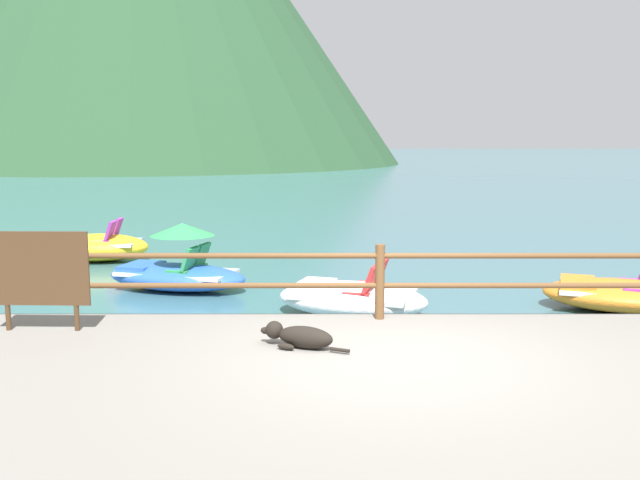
% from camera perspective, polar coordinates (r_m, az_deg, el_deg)
% --- Properties ---
extents(ground_plane, '(200.00, 200.00, 0.00)m').
position_cam_1_polar(ground_plane, '(47.33, 1.11, 5.08)').
color(ground_plane, '#3D6B75').
extents(promenade_dock, '(28.00, 8.00, 0.40)m').
position_cam_1_polar(promenade_dock, '(5.68, 8.19, -17.82)').
color(promenade_dock, gray).
rests_on(promenade_dock, ground).
extents(dock_railing, '(23.92, 0.12, 0.95)m').
position_cam_1_polar(dock_railing, '(8.99, 5.00, -2.66)').
color(dock_railing, brown).
rests_on(dock_railing, promenade_dock).
extents(sign_board, '(1.18, 0.09, 1.19)m').
position_cam_1_polar(sign_board, '(9.02, -21.28, -2.24)').
color(sign_board, silver).
rests_on(sign_board, promenade_dock).
extents(dog_resting, '(1.00, 0.55, 0.26)m').
position_cam_1_polar(dog_resting, '(7.88, -1.44, -7.69)').
color(dog_resting, black).
rests_on(dog_resting, promenade_dock).
extents(pedal_boat_0, '(2.77, 1.83, 1.19)m').
position_cam_1_polar(pedal_boat_0, '(12.80, -11.14, -2.28)').
color(pedal_boat_0, blue).
rests_on(pedal_boat_0, ground).
extents(pedal_boat_1, '(2.68, 2.07, 0.83)m').
position_cam_1_polar(pedal_boat_1, '(12.07, 23.06, -4.01)').
color(pedal_boat_1, orange).
rests_on(pedal_boat_1, ground).
extents(pedal_boat_2, '(2.15, 1.33, 0.90)m').
position_cam_1_polar(pedal_boat_2, '(16.21, -17.09, -0.49)').
color(pedal_boat_2, yellow).
rests_on(pedal_boat_2, ground).
extents(pedal_boat_4, '(2.62, 2.03, 0.84)m').
position_cam_1_polar(pedal_boat_4, '(10.84, 2.73, -4.63)').
color(pedal_boat_4, white).
rests_on(pedal_boat_4, ground).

